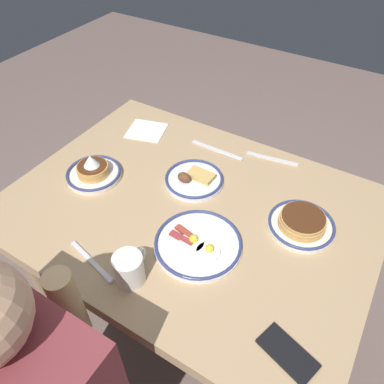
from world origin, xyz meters
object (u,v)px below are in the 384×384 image
at_px(cell_phone, 288,353).
at_px(butter_knife, 217,150).
at_px(fork_near, 272,159).
at_px(plate_center_pancakes, 93,171).
at_px(plate_near_main, 193,179).
at_px(coffee_mug, 130,268).
at_px(plate_far_side, 198,244).
at_px(plate_far_companion, 302,223).
at_px(fork_far, 92,262).
at_px(paper_napkin, 146,131).

relative_size(cell_phone, butter_knife, 0.65).
bearing_deg(fork_near, plate_center_pancakes, 39.85).
height_order(plate_center_pancakes, fork_near, plate_center_pancakes).
relative_size(plate_near_main, fork_near, 1.05).
bearing_deg(butter_knife, cell_phone, 130.77).
distance_m(coffee_mug, butter_knife, 0.65).
height_order(plate_near_main, cell_phone, plate_near_main).
bearing_deg(plate_far_side, cell_phone, 154.52).
relative_size(coffee_mug, butter_knife, 0.53).
bearing_deg(butter_knife, plate_far_companion, 153.21).
xyz_separation_m(plate_near_main, coffee_mug, (-0.06, 0.43, 0.03)).
xyz_separation_m(cell_phone, fork_far, (0.58, 0.04, -0.00)).
distance_m(paper_napkin, fork_far, 0.67).
bearing_deg(plate_far_side, fork_far, 42.13).
height_order(paper_napkin, butter_knife, butter_knife).
relative_size(plate_near_main, fork_far, 1.05).
xyz_separation_m(plate_center_pancakes, plate_far_companion, (-0.73, -0.16, -0.00)).
bearing_deg(butter_knife, plate_near_main, 94.40).
height_order(plate_far_side, fork_near, plate_far_side).
relative_size(plate_center_pancakes, plate_far_companion, 0.94).
relative_size(plate_center_pancakes, fork_near, 1.00).
bearing_deg(plate_near_main, fork_far, 80.99).
height_order(coffee_mug, cell_phone, coffee_mug).
xyz_separation_m(plate_center_pancakes, paper_napkin, (0.01, -0.33, -0.02)).
distance_m(plate_far_companion, paper_napkin, 0.76).
height_order(plate_center_pancakes, plate_far_companion, plate_center_pancakes).
bearing_deg(paper_napkin, butter_knife, -173.64).
xyz_separation_m(plate_far_companion, fork_far, (0.47, 0.45, -0.02)).
distance_m(cell_phone, fork_far, 0.59).
xyz_separation_m(plate_near_main, plate_center_pancakes, (0.32, 0.16, 0.01)).
relative_size(plate_far_side, fork_near, 1.33).
xyz_separation_m(plate_center_pancakes, butter_knife, (-0.31, -0.37, -0.02)).
relative_size(plate_far_companion, fork_far, 1.06).
relative_size(plate_far_side, cell_phone, 1.86).
relative_size(plate_far_companion, paper_napkin, 1.41).
bearing_deg(fork_near, cell_phone, 115.49).
xyz_separation_m(plate_center_pancakes, cell_phone, (-0.84, 0.24, -0.02)).
bearing_deg(cell_phone, butter_knife, -31.79).
xyz_separation_m(plate_far_side, cell_phone, (-0.35, 0.17, -0.01)).
height_order(plate_center_pancakes, plate_far_side, plate_center_pancakes).
bearing_deg(coffee_mug, plate_far_companion, -128.68).
bearing_deg(plate_near_main, coffee_mug, 97.84).
bearing_deg(plate_near_main, butter_knife, -85.60).
distance_m(plate_near_main, paper_napkin, 0.37).
bearing_deg(plate_far_side, paper_napkin, -39.61).
height_order(coffee_mug, fork_near, coffee_mug).
relative_size(plate_far_side, coffee_mug, 2.29).
bearing_deg(fork_far, cell_phone, -175.59).
xyz_separation_m(fork_far, butter_knife, (-0.06, -0.66, -0.00)).
xyz_separation_m(plate_far_side, butter_knife, (0.18, -0.45, -0.01)).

